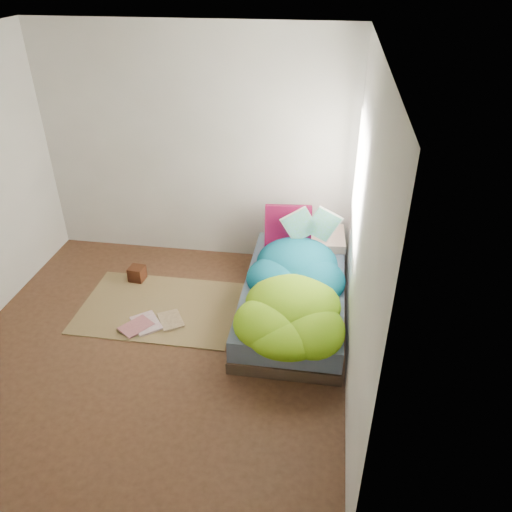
{
  "coord_description": "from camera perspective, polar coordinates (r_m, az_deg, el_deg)",
  "views": [
    {
      "loc": [
        1.46,
        -3.37,
        3.14
      ],
      "look_at": [
        0.83,
        0.75,
        0.6
      ],
      "focal_mm": 35.0,
      "sensor_mm": 36.0,
      "label": 1
    }
  ],
  "objects": [
    {
      "name": "room_walls",
      "position": [
        3.98,
        -13.51,
        8.08
      ],
      "size": [
        3.54,
        3.54,
        2.62
      ],
      "color": "beige",
      "rests_on": "ground"
    },
    {
      "name": "floor_book_a",
      "position": [
        5.04,
        -13.72,
        -7.91
      ],
      "size": [
        0.39,
        0.4,
        0.02
      ],
      "primitive_type": "imported",
      "rotation": [
        0.0,
        0.0,
        0.67
      ],
      "color": "silver",
      "rests_on": "rug"
    },
    {
      "name": "pillow_magenta",
      "position": [
        5.41,
        3.67,
        3.18
      ],
      "size": [
        0.51,
        0.21,
        0.5
      ],
      "primitive_type": "cube",
      "rotation": [
        0.0,
        0.0,
        0.11
      ],
      "color": "#4E051A",
      "rests_on": "bed"
    },
    {
      "name": "open_book",
      "position": [
        5.14,
        6.42,
        4.52
      ],
      "size": [
        0.51,
        0.2,
        0.31
      ],
      "primitive_type": null,
      "rotation": [
        0.0,
        0.0,
        0.19
      ],
      "color": "green",
      "rests_on": "duvet"
    },
    {
      "name": "duvet",
      "position": [
        4.69,
        4.27,
        -2.86
      ],
      "size": [
        0.96,
        1.84,
        0.34
      ],
      "primitive_type": null,
      "color": "#075B74",
      "rests_on": "bed"
    },
    {
      "name": "pillow_floral",
      "position": [
        5.59,
        6.77,
        1.91
      ],
      "size": [
        0.67,
        0.45,
        0.14
      ],
      "primitive_type": "cube",
      "rotation": [
        0.0,
        0.0,
        0.09
      ],
      "color": "white",
      "rests_on": "bed"
    },
    {
      "name": "ground",
      "position": [
        4.83,
        -11.3,
        -9.89
      ],
      "size": [
        3.5,
        3.5,
        0.0
      ],
      "primitive_type": "cube",
      "color": "#442A1A",
      "rests_on": "ground"
    },
    {
      "name": "floor_book_c",
      "position": [
        5.04,
        -10.9,
        -7.51
      ],
      "size": [
        0.33,
        0.36,
        0.02
      ],
      "primitive_type": "imported",
      "rotation": [
        0.0,
        0.0,
        0.55
      ],
      "color": "tan",
      "rests_on": "rug"
    },
    {
      "name": "wooden_box",
      "position": [
        5.7,
        -13.44,
        -1.95
      ],
      "size": [
        0.17,
        0.17,
        0.16
      ],
      "primitive_type": "cube",
      "rotation": [
        0.0,
        0.0,
        -0.1
      ],
      "color": "#3C160D",
      "rests_on": "rug"
    },
    {
      "name": "rug",
      "position": [
        5.27,
        -10.97,
        -5.77
      ],
      "size": [
        1.6,
        1.1,
        0.01
      ],
      "primitive_type": "cube",
      "color": "brown",
      "rests_on": "ground"
    },
    {
      "name": "floor_book_b",
      "position": [
        5.11,
        -14.23,
        -7.3
      ],
      "size": [
        0.35,
        0.37,
        0.03
      ],
      "primitive_type": "imported",
      "rotation": [
        0.0,
        0.0,
        -0.62
      ],
      "color": "#B5686B",
      "rests_on": "rug"
    },
    {
      "name": "bed",
      "position": [
        5.06,
        4.34,
        -4.67
      ],
      "size": [
        1.0,
        2.0,
        0.34
      ],
      "color": "#3C2F21",
      "rests_on": "ground"
    }
  ]
}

